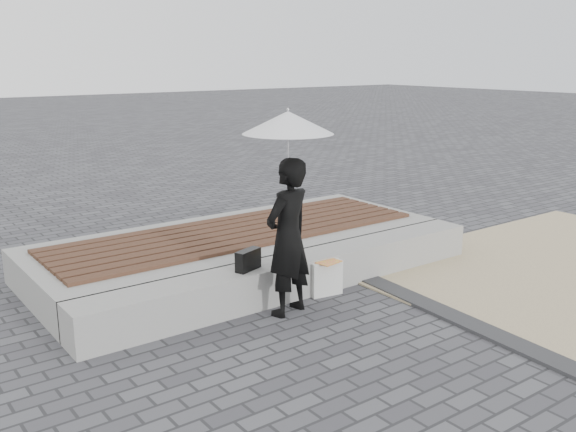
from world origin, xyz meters
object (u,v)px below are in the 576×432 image
(woman, at_px, (288,237))
(parasol, at_px, (288,123))
(handbag, at_px, (248,260))
(canvas_tote, at_px, (325,278))
(seating_ledge, at_px, (297,275))

(woman, height_order, parasol, parasol)
(parasol, xyz_separation_m, handbag, (-0.23, 0.36, -1.39))
(canvas_tote, bearing_deg, woman, -155.78)
(woman, relative_size, canvas_tote, 4.17)
(seating_ledge, xyz_separation_m, parasol, (-0.43, -0.41, 1.70))
(woman, relative_size, parasol, 1.42)
(parasol, bearing_deg, seating_ledge, 43.71)
(seating_ledge, distance_m, canvas_tote, 0.31)
(woman, relative_size, handbag, 5.24)
(handbag, xyz_separation_m, canvas_tote, (0.86, -0.19, -0.32))
(handbag, bearing_deg, woman, -75.87)
(handbag, distance_m, canvas_tote, 0.93)
(parasol, height_order, canvas_tote, parasol)
(woman, bearing_deg, parasol, -15.41)
(handbag, height_order, canvas_tote, handbag)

